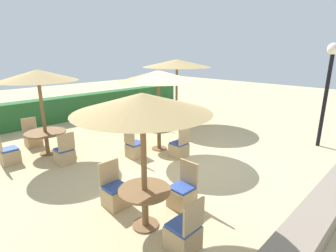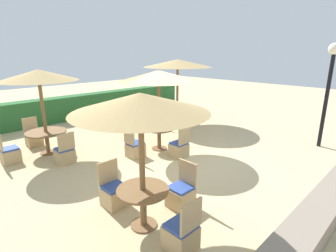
# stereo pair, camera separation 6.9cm
# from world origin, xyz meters

# --- Properties ---
(ground_plane) EXTENTS (40.00, 40.00, 0.00)m
(ground_plane) POSITION_xyz_m (0.00, 0.00, 0.00)
(ground_plane) COLOR #C6B284
(hedge_row) EXTENTS (13.00, 0.70, 1.08)m
(hedge_row) POSITION_xyz_m (0.00, 6.88, 0.54)
(hedge_row) COLOR #28602D
(hedge_row) RESTS_ON ground_plane
(stone_border) EXTENTS (10.00, 0.56, 0.43)m
(stone_border) POSITION_xyz_m (0.00, -3.78, 0.21)
(stone_border) COLOR gray
(stone_border) RESTS_ON ground_plane
(lamp_post) EXTENTS (0.36, 0.36, 3.32)m
(lamp_post) POSITION_xyz_m (4.09, -2.47, 2.35)
(lamp_post) COLOR black
(lamp_post) RESTS_ON ground_plane
(parasol_back_left) EXTENTS (2.23, 2.23, 2.57)m
(parasol_back_left) POSITION_xyz_m (-2.60, 3.28, 2.39)
(parasol_back_left) COLOR brown
(parasol_back_left) RESTS_ON ground_plane
(round_table_back_left) EXTENTS (1.19, 1.19, 0.71)m
(round_table_back_left) POSITION_xyz_m (-2.60, 3.28, 0.58)
(round_table_back_left) COLOR brown
(round_table_back_left) RESTS_ON ground_plane
(patio_chair_back_left_west) EXTENTS (0.46, 0.46, 0.93)m
(patio_chair_back_left_west) POSITION_xyz_m (-3.65, 3.29, 0.26)
(patio_chair_back_left_west) COLOR tan
(patio_chair_back_left_west) RESTS_ON ground_plane
(patio_chair_back_left_south) EXTENTS (0.46, 0.46, 0.93)m
(patio_chair_back_left_south) POSITION_xyz_m (-2.55, 2.17, 0.26)
(patio_chair_back_left_south) COLOR tan
(patio_chair_back_left_south) RESTS_ON ground_plane
(patio_chair_back_left_north) EXTENTS (0.46, 0.46, 0.93)m
(patio_chair_back_left_north) POSITION_xyz_m (-2.65, 4.34, 0.26)
(patio_chair_back_left_north) COLOR tan
(patio_chair_back_left_north) RESTS_ON ground_plane
(parasol_back_right) EXTENTS (2.92, 2.92, 2.74)m
(parasol_back_right) POSITION_xyz_m (2.98, 3.02, 2.57)
(parasol_back_right) COLOR brown
(parasol_back_right) RESTS_ON ground_plane
(round_table_back_right) EXTENTS (1.06, 1.06, 0.70)m
(round_table_back_right) POSITION_xyz_m (2.98, 3.02, 0.55)
(round_table_back_right) COLOR brown
(round_table_back_right) RESTS_ON ground_plane
(patio_chair_back_right_north) EXTENTS (0.46, 0.46, 0.93)m
(patio_chair_back_right_north) POSITION_xyz_m (2.98, 3.98, 0.26)
(patio_chair_back_right_north) COLOR tan
(patio_chair_back_right_north) RESTS_ON ground_plane
(patio_chair_back_right_west) EXTENTS (0.46, 0.46, 0.93)m
(patio_chair_back_right_west) POSITION_xyz_m (1.98, 3.01, 0.26)
(patio_chair_back_right_west) COLOR tan
(patio_chair_back_right_west) RESTS_ON ground_plane
(parasol_center) EXTENTS (2.41, 2.41, 2.51)m
(parasol_center) POSITION_xyz_m (0.11, 1.12, 2.34)
(parasol_center) COLOR brown
(parasol_center) RESTS_ON ground_plane
(round_table_center) EXTENTS (0.92, 0.92, 0.70)m
(round_table_center) POSITION_xyz_m (0.11, 1.12, 0.52)
(round_table_center) COLOR brown
(round_table_center) RESTS_ON ground_plane
(patio_chair_center_south) EXTENTS (0.46, 0.46, 0.93)m
(patio_chair_center_south) POSITION_xyz_m (0.09, 0.21, 0.26)
(patio_chair_center_south) COLOR tan
(patio_chair_center_south) RESTS_ON ground_plane
(patio_chair_center_west) EXTENTS (0.46, 0.46, 0.93)m
(patio_chair_center_west) POSITION_xyz_m (-0.86, 1.14, 0.26)
(patio_chair_center_west) COLOR tan
(patio_chair_center_west) RESTS_ON ground_plane
(parasol_front_left) EXTENTS (2.26, 2.26, 2.44)m
(parasol_front_left) POSITION_xyz_m (-2.76, -1.54, 2.26)
(parasol_front_left) COLOR brown
(parasol_front_left) RESTS_ON ground_plane
(round_table_front_left) EXTENTS (0.93, 0.93, 0.74)m
(round_table_front_left) POSITION_xyz_m (-2.76, -1.54, 0.55)
(round_table_front_left) COLOR brown
(round_table_front_left) RESTS_ON ground_plane
(patio_chair_front_left_north) EXTENTS (0.46, 0.46, 0.93)m
(patio_chair_front_left_north) POSITION_xyz_m (-2.76, -0.61, 0.26)
(patio_chair_front_left_north) COLOR tan
(patio_chair_front_left_north) RESTS_ON ground_plane
(patio_chair_front_left_east) EXTENTS (0.46, 0.46, 0.93)m
(patio_chair_front_left_east) POSITION_xyz_m (-1.81, -1.60, 0.26)
(patio_chair_front_left_east) COLOR tan
(patio_chair_front_left_east) RESTS_ON ground_plane
(patio_chair_front_left_south) EXTENTS (0.46, 0.46, 0.93)m
(patio_chair_front_left_south) POSITION_xyz_m (-2.71, -2.42, 0.26)
(patio_chair_front_left_south) COLOR tan
(patio_chair_front_left_south) RESTS_ON ground_plane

